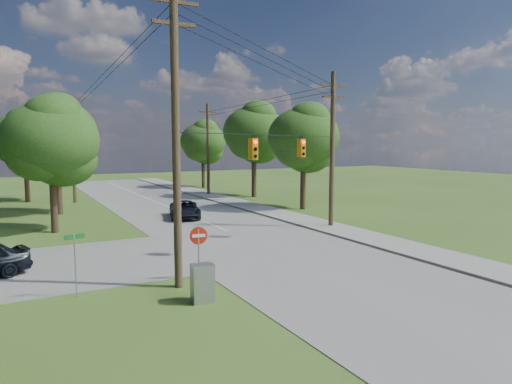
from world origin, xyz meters
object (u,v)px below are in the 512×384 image
pole_sw (176,132)px  pole_north_w (73,149)px  pole_ne (332,147)px  do_not_enter_sign (199,241)px  control_cabinet (203,283)px  pole_north_e (208,149)px  car_main_north (185,209)px

pole_sw → pole_north_w: bearing=90.8°
pole_ne → do_not_enter_sign: (-12.42, -7.08, -3.80)m
pole_north_w → do_not_enter_sign: 29.32m
pole_north_w → control_cabinet: size_ratio=7.02×
pole_north_e → control_cabinet: pole_north_e is taller
pole_ne → pole_north_e: bearing=90.0°
pole_ne → control_cabinet: (-13.30, -9.72, -4.76)m
pole_north_e → pole_sw: bearing=-114.5°
pole_sw → pole_north_w: size_ratio=1.20×
pole_north_e → do_not_enter_sign: size_ratio=4.38×
pole_north_w → control_cabinet: bearing=-88.9°
pole_north_e → pole_ne: bearing=-90.0°
pole_north_w → do_not_enter_sign: bearing=-87.1°
pole_sw → pole_ne: 15.51m
control_cabinet → do_not_enter_sign: size_ratio=0.62×
pole_north_e → control_cabinet: size_ratio=7.02×
car_main_north → control_cabinet: 18.87m
pole_north_w → car_main_north: (6.28, -13.72, -4.45)m
pole_north_e → control_cabinet: (-13.30, -31.72, -4.42)m
pole_north_w → car_main_north: bearing=-65.4°
pole_north_e → do_not_enter_sign: bearing=-113.1°
car_main_north → do_not_enter_sign: bearing=-92.1°
pole_ne → pole_north_w: (-13.90, 22.00, -0.34)m
pole_north_e → car_main_north: pole_north_e is taller
car_main_north → pole_ne: bearing=-32.1°
control_cabinet → do_not_enter_sign: do_not_enter_sign is taller
pole_ne → do_not_enter_sign: pole_ne is taller
do_not_enter_sign → pole_north_e: bearing=76.2°
control_cabinet → do_not_enter_sign: (0.88, 2.63, 0.96)m
car_main_north → control_cabinet: bearing=-92.3°
do_not_enter_sign → car_main_north: bearing=81.9°
pole_north_e → car_main_north: 16.31m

